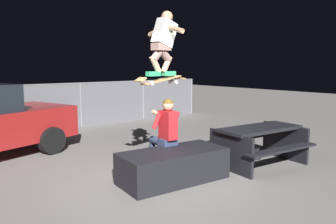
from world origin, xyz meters
The scene contains 8 objects.
ground_plane centered at (0.00, 0.00, 0.00)m, with size 40.00×40.00×0.00m, color slate.
ledge_box_main centered at (0.26, -0.11, 0.26)m, with size 1.82×0.83×0.52m, color black.
person_sitting_on_ledge centered at (0.45, 0.35, 0.76)m, with size 0.60×0.77×1.36m.
skateboard centered at (0.38, 0.36, 1.68)m, with size 1.03×0.25×0.15m.
skater_airborne centered at (0.43, 0.36, 2.37)m, with size 0.62×0.89×1.12m.
kicker_ramp centered at (2.07, 0.24, 0.05)m, with size 1.08×1.11×0.32m.
picnic_table_back centered at (2.17, -0.47, 0.50)m, with size 1.84×1.53×0.75m.
fence_back centered at (0.00, 5.49, 0.75)m, with size 12.05×0.05×1.41m.
Camera 1 is at (-3.20, -4.18, 1.94)m, focal length 35.08 mm.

